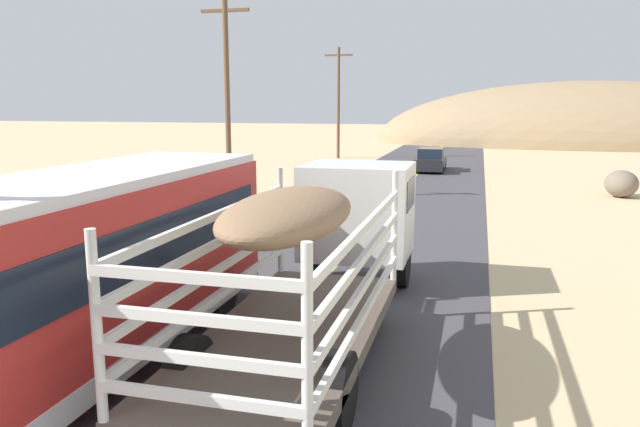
{
  "coord_description": "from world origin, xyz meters",
  "views": [
    {
      "loc": [
        3.61,
        -3.17,
        4.35
      ],
      "look_at": [
        0.0,
        10.51,
        1.74
      ],
      "focal_mm": 33.78,
      "sensor_mm": 36.0,
      "label": 1
    }
  ],
  "objects_px": {
    "car_far": "(431,160)",
    "boulder_near_shoulder": "(621,184)",
    "bus": "(66,274)",
    "power_pole_mid": "(227,94)",
    "livestock_truck": "(337,229)",
    "power_pole_far": "(338,100)"
  },
  "relations": [
    {
      "from": "car_far",
      "to": "boulder_near_shoulder",
      "type": "distance_m",
      "value": 12.9
    },
    {
      "from": "bus",
      "to": "power_pole_mid",
      "type": "bearing_deg",
      "value": 105.33
    },
    {
      "from": "boulder_near_shoulder",
      "to": "bus",
      "type": "bearing_deg",
      "value": -118.82
    },
    {
      "from": "bus",
      "to": "boulder_near_shoulder",
      "type": "distance_m",
      "value": 26.1
    },
    {
      "from": "livestock_truck",
      "to": "power_pole_mid",
      "type": "distance_m",
      "value": 15.83
    },
    {
      "from": "power_pole_far",
      "to": "boulder_near_shoulder",
      "type": "distance_m",
      "value": 24.09
    },
    {
      "from": "livestock_truck",
      "to": "car_far",
      "type": "bearing_deg",
      "value": 90.48
    },
    {
      "from": "livestock_truck",
      "to": "power_pole_far",
      "type": "distance_m",
      "value": 36.0
    },
    {
      "from": "bus",
      "to": "power_pole_mid",
      "type": "relative_size",
      "value": 1.13
    },
    {
      "from": "power_pole_mid",
      "to": "boulder_near_shoulder",
      "type": "bearing_deg",
      "value": 17.41
    },
    {
      "from": "bus",
      "to": "power_pole_far",
      "type": "distance_m",
      "value": 39.49
    },
    {
      "from": "power_pole_mid",
      "to": "boulder_near_shoulder",
      "type": "xyz_separation_m",
      "value": [
        17.34,
        5.44,
        -4.09
      ]
    },
    {
      "from": "bus",
      "to": "boulder_near_shoulder",
      "type": "relative_size",
      "value": 5.65
    },
    {
      "from": "power_pole_mid",
      "to": "power_pole_far",
      "type": "height_order",
      "value": "power_pole_mid"
    },
    {
      "from": "livestock_truck",
      "to": "power_pole_far",
      "type": "height_order",
      "value": "power_pole_far"
    },
    {
      "from": "livestock_truck",
      "to": "power_pole_mid",
      "type": "relative_size",
      "value": 1.1
    },
    {
      "from": "car_far",
      "to": "boulder_near_shoulder",
      "type": "height_order",
      "value": "car_far"
    },
    {
      "from": "car_far",
      "to": "boulder_near_shoulder",
      "type": "xyz_separation_m",
      "value": [
        9.48,
        -8.75,
        -0.06
      ]
    },
    {
      "from": "bus",
      "to": "power_pole_mid",
      "type": "xyz_separation_m",
      "value": [
        -4.77,
        17.41,
        2.97
      ]
    },
    {
      "from": "livestock_truck",
      "to": "car_far",
      "type": "height_order",
      "value": "livestock_truck"
    },
    {
      "from": "livestock_truck",
      "to": "power_pole_far",
      "type": "bearing_deg",
      "value": 103.03
    },
    {
      "from": "livestock_truck",
      "to": "boulder_near_shoulder",
      "type": "height_order",
      "value": "livestock_truck"
    }
  ]
}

